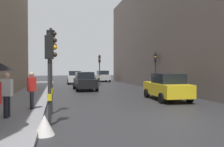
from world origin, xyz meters
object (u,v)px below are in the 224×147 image
at_px(pedestrian_in_red_jacket, 32,89).
at_px(traffic_light_mid_street, 155,64).
at_px(car_yellow_taxi, 167,87).
at_px(pedestrian_with_black_backpack, 6,92).
at_px(car_silver_hatchback, 102,76).
at_px(warning_sign_triangle, 44,125).
at_px(car_white_compact, 75,77).
at_px(traffic_light_near_right, 51,55).
at_px(traffic_light_far_median, 100,64).
at_px(traffic_light_near_left, 50,62).
at_px(car_dark_suv, 85,81).

bearing_deg(pedestrian_in_red_jacket, traffic_light_mid_street, 39.38).
distance_m(car_yellow_taxi, pedestrian_with_black_backpack, 9.78).
height_order(car_silver_hatchback, car_yellow_taxi, same).
bearing_deg(warning_sign_triangle, car_silver_hatchback, 74.82).
bearing_deg(car_yellow_taxi, warning_sign_triangle, -140.96).
height_order(car_white_compact, warning_sign_triangle, car_white_compact).
bearing_deg(car_silver_hatchback, pedestrian_with_black_backpack, -109.66).
bearing_deg(warning_sign_triangle, pedestrian_with_black_backpack, 125.39).
bearing_deg(car_yellow_taxi, traffic_light_mid_street, 71.12).
relative_size(traffic_light_near_right, pedestrian_with_black_backpack, 2.22).
xyz_separation_m(car_silver_hatchback, car_yellow_taxi, (-0.04, -21.51, 0.00)).
relative_size(car_yellow_taxi, pedestrian_in_red_jacket, 2.43).
distance_m(traffic_light_far_median, car_silver_hatchback, 8.90).
height_order(traffic_light_far_median, traffic_light_near_left, traffic_light_far_median).
xyz_separation_m(traffic_light_near_right, traffic_light_mid_street, (9.49, 9.23, -0.13)).
bearing_deg(traffic_light_far_median, car_white_compact, 120.41).
distance_m(traffic_light_near_right, car_silver_hatchback, 25.45).
height_order(car_dark_suv, pedestrian_with_black_backpack, pedestrian_with_black_backpack).
height_order(traffic_light_near_left, car_dark_suv, traffic_light_near_left).
bearing_deg(warning_sign_triangle, car_yellow_taxi, 39.04).
relative_size(pedestrian_with_black_backpack, pedestrian_in_red_jacket, 1.00).
bearing_deg(pedestrian_in_red_jacket, car_dark_suv, 69.63).
distance_m(traffic_light_near_right, traffic_light_near_left, 2.17).
bearing_deg(traffic_light_near_right, traffic_light_far_median, 71.67).
distance_m(car_silver_hatchback, car_dark_suv, 14.20).
distance_m(car_white_compact, pedestrian_with_black_backpack, 21.78).
xyz_separation_m(traffic_light_mid_street, car_silver_hatchback, (-2.16, 15.07, -1.70)).
xyz_separation_m(traffic_light_far_median, traffic_light_near_right, (-5.24, -15.83, 0.10)).
bearing_deg(traffic_light_near_left, traffic_light_mid_street, 50.15).
bearing_deg(car_dark_suv, pedestrian_with_black_backpack, -111.02).
distance_m(car_white_compact, car_yellow_taxi, 18.16).
bearing_deg(traffic_light_near_left, car_white_compact, 83.41).
height_order(traffic_light_far_median, car_silver_hatchback, traffic_light_far_median).
height_order(traffic_light_near_left, pedestrian_in_red_jacket, traffic_light_near_left).
relative_size(traffic_light_far_median, pedestrian_with_black_backpack, 2.13).
bearing_deg(traffic_light_near_right, car_white_compact, 82.72).
relative_size(traffic_light_near_left, warning_sign_triangle, 5.19).
distance_m(traffic_light_mid_street, car_yellow_taxi, 7.01).
bearing_deg(pedestrian_in_red_jacket, traffic_light_near_left, -71.55).
height_order(pedestrian_in_red_jacket, warning_sign_triangle, pedestrian_in_red_jacket).
bearing_deg(car_white_compact, warning_sign_triangle, -96.63).
relative_size(traffic_light_near_right, car_yellow_taxi, 0.91).
xyz_separation_m(traffic_light_near_left, pedestrian_with_black_backpack, (-1.72, 1.11, -1.16)).
bearing_deg(traffic_light_far_median, warning_sign_triangle, -105.78).
bearing_deg(car_dark_suv, traffic_light_far_median, 64.30).
bearing_deg(pedestrian_with_black_backpack, car_dark_suv, 68.98).
bearing_deg(warning_sign_triangle, traffic_light_mid_street, 52.31).
height_order(traffic_light_mid_street, car_white_compact, traffic_light_mid_street).
bearing_deg(traffic_light_far_median, traffic_light_mid_street, -57.22).
xyz_separation_m(pedestrian_with_black_backpack, pedestrian_in_red_jacket, (0.78, 1.69, -0.03)).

